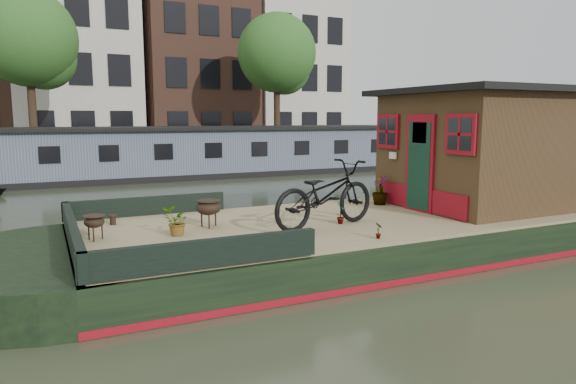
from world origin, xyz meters
name	(u,v)px	position (x,y,z in m)	size (l,w,h in m)	color
ground	(400,245)	(0.00, 0.00, 0.00)	(120.00, 120.00, 0.00)	#2A3320
houseboat_hull	(342,239)	(-1.33, 0.00, 0.27)	(14.01, 4.02, 0.60)	black
houseboat_deck	(401,214)	(0.00, 0.00, 0.62)	(11.80, 3.80, 0.05)	#92865A
bow_bulwark	(133,228)	(-5.07, 0.00, 0.82)	(3.00, 4.00, 0.35)	black
cabin	(487,147)	(2.19, 0.00, 1.88)	(4.00, 3.50, 2.42)	black
bicycle	(325,194)	(-1.99, -0.49, 1.21)	(0.74, 2.14, 1.12)	black
potted_plant_a	(341,212)	(-1.62, -0.39, 0.85)	(0.21, 0.14, 0.40)	brown
potted_plant_c	(176,222)	(-4.42, -0.05, 0.87)	(0.40, 0.35, 0.45)	#925A2A
potted_plant_d	(380,190)	(0.20, 0.98, 0.96)	(0.35, 0.35, 0.62)	brown
potted_plant_e	(379,230)	(-1.68, -1.59, 0.78)	(0.14, 0.09, 0.26)	#9D342E
brazier_front	(209,214)	(-3.77, 0.35, 0.88)	(0.43, 0.43, 0.46)	black
brazier_rear	(95,228)	(-5.60, 0.18, 0.84)	(0.36, 0.36, 0.38)	black
bollard_port	(113,220)	(-5.21, 1.26, 0.74)	(0.15, 0.15, 0.18)	black
bollard_stbd	(167,251)	(-4.84, -1.26, 0.74)	(0.16, 0.16, 0.18)	black
far_houseboat	(200,153)	(0.00, 14.00, 0.97)	(20.40, 4.40, 2.11)	slate
quay	(167,155)	(0.00, 20.50, 0.45)	(60.00, 6.00, 0.90)	#47443F
townhouse_row	(142,35)	(0.15, 27.50, 7.90)	(27.25, 8.00, 16.50)	brown
tree_left	(31,43)	(-6.36, 19.07, 5.89)	(4.40, 4.40, 7.40)	#332316
tree_right	(279,57)	(6.14, 19.07, 5.89)	(4.40, 4.40, 7.40)	#332316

